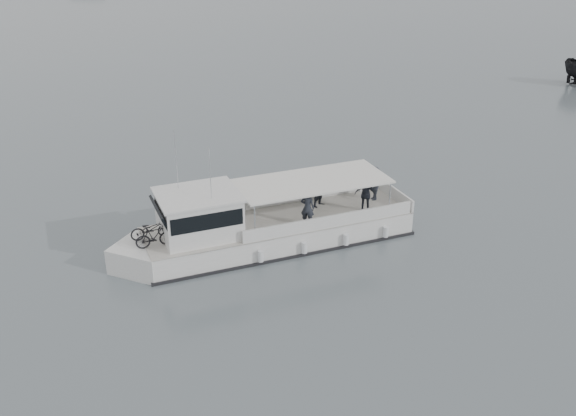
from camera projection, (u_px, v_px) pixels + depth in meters
ground at (382, 241)px, 29.48m from camera, size 1400.00×1400.00×0.00m
tour_boat at (253, 228)px, 28.54m from camera, size 13.92×5.60×5.80m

